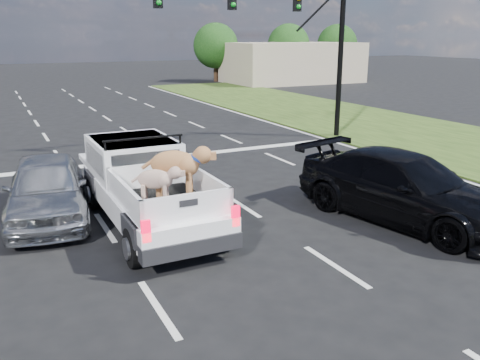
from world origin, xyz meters
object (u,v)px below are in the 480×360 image
at_px(traffic_signal, 292,22).
at_px(black_coupe, 405,188).
at_px(silver_sedan, 47,188).
at_px(pickup_truck, 147,183).

distance_m(traffic_signal, black_coupe, 10.23).
bearing_deg(silver_sedan, black_coupe, -19.52).
xyz_separation_m(silver_sedan, black_coupe, (7.53, -3.83, 0.04)).
bearing_deg(black_coupe, silver_sedan, 139.85).
height_order(traffic_signal, black_coupe, traffic_signal).
relative_size(traffic_signal, pickup_truck, 1.67).
distance_m(traffic_signal, pickup_truck, 11.04).
xyz_separation_m(pickup_truck, black_coupe, (5.48, -2.44, -0.18)).
bearing_deg(pickup_truck, silver_sedan, 145.58).
relative_size(pickup_truck, silver_sedan, 1.23).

